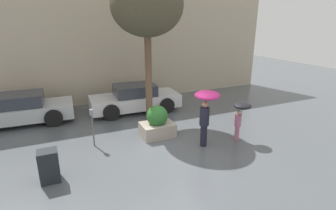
# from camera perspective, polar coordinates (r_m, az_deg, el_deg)

# --- Properties ---
(ground_plane) EXTENTS (40.00, 40.00, 0.00)m
(ground_plane) POSITION_cam_1_polar(r_m,az_deg,el_deg) (8.76, -0.54, -10.20)
(ground_plane) COLOR #51565B
(building_facade) EXTENTS (18.00, 0.30, 6.00)m
(building_facade) POSITION_cam_1_polar(r_m,az_deg,el_deg) (13.97, -11.53, 12.99)
(building_facade) COLOR #B7A88E
(building_facade) RESTS_ON ground
(planter_box) EXTENTS (1.21, 0.89, 1.19)m
(planter_box) POSITION_cam_1_polar(r_m,az_deg,el_deg) (9.71, -2.34, -3.99)
(planter_box) COLOR #9E9384
(planter_box) RESTS_ON ground
(person_adult) EXTENTS (0.86, 0.86, 1.92)m
(person_adult) POSITION_cam_1_polar(r_m,az_deg,el_deg) (8.78, 8.31, -0.02)
(person_adult) COLOR #1E1E2D
(person_adult) RESTS_ON ground
(person_child) EXTENTS (0.62, 0.62, 1.41)m
(person_child) POSITION_cam_1_polar(r_m,az_deg,el_deg) (9.51, 15.55, -1.52)
(person_child) COLOR #B76684
(person_child) RESTS_ON ground
(parked_car_near) EXTENTS (4.20, 2.00, 1.27)m
(parked_car_near) POSITION_cam_1_polar(r_m,az_deg,el_deg) (12.49, -7.18, 1.39)
(parked_car_near) COLOR silver
(parked_car_near) RESTS_ON ground
(parked_car_far) EXTENTS (4.23, 2.03, 1.27)m
(parked_car_far) POSITION_cam_1_polar(r_m,az_deg,el_deg) (12.47, -29.55, -0.91)
(parked_car_far) COLOR #B7BCC1
(parked_car_far) RESTS_ON ground
(street_tree) EXTENTS (2.81, 2.81, 5.87)m
(street_tree) POSITION_cam_1_polar(r_m,az_deg,el_deg) (10.66, -4.61, 20.62)
(street_tree) COLOR brown
(street_tree) RESTS_ON ground
(parking_meter) EXTENTS (0.14, 0.14, 1.33)m
(parking_meter) POSITION_cam_1_polar(r_m,az_deg,el_deg) (9.14, -16.20, -3.17)
(parking_meter) COLOR #595B60
(parking_meter) RESTS_ON ground
(newspaper_box) EXTENTS (0.50, 0.44, 0.90)m
(newspaper_box) POSITION_cam_1_polar(r_m,az_deg,el_deg) (7.81, -24.49, -12.01)
(newspaper_box) COLOR #1E2328
(newspaper_box) RESTS_ON ground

